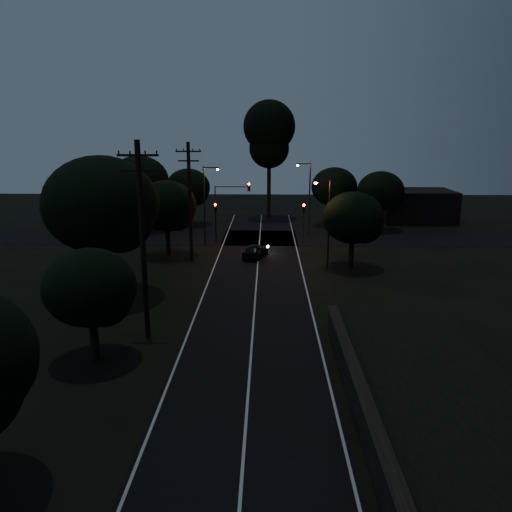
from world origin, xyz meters
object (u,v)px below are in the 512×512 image
object	(u,v)px
utility_pole_mid	(142,238)
car	(255,251)
utility_pole_far	(190,200)
signal_right	(304,215)
signal_mast	(232,201)
signal_left	(216,215)
tall_pine	(269,134)
streetlight_a	(206,201)
streetlight_c	(327,218)
streetlight_b	(308,193)

from	to	relation	value
utility_pole_mid	car	size ratio (longest dim) A/B	2.85
utility_pole_far	car	xyz separation A→B (m)	(5.73, 1.29, -4.83)
signal_right	signal_mast	bearing A→B (deg)	179.97
signal_left	signal_mast	world-z (taller)	signal_mast
utility_pole_mid	utility_pole_far	distance (m)	17.00
utility_pole_mid	tall_pine	xyz separation A→B (m)	(7.00, 40.00, 5.28)
signal_right	streetlight_a	world-z (taller)	streetlight_a
utility_pole_mid	streetlight_c	bearing A→B (deg)	51.74
tall_pine	signal_mast	distance (m)	16.89
tall_pine	signal_left	world-z (taller)	tall_pine
streetlight_c	car	bearing A→B (deg)	151.65
streetlight_c	utility_pole_far	bearing A→B (deg)	170.40
utility_pole_far	utility_pole_mid	bearing A→B (deg)	-90.00
utility_pole_far	tall_pine	size ratio (longest dim) A/B	0.69
signal_mast	streetlight_c	distance (m)	13.28
utility_pole_mid	streetlight_a	xyz separation A→B (m)	(0.69, 23.00, -1.10)
signal_right	signal_mast	xyz separation A→B (m)	(-7.51, 0.00, 1.50)
streetlight_c	tall_pine	bearing A→B (deg)	100.93
signal_left	signal_right	bearing A→B (deg)	0.00
utility_pole_mid	signal_left	world-z (taller)	utility_pole_mid
signal_mast	streetlight_a	size ratio (longest dim) A/B	0.78
streetlight_a	car	world-z (taller)	streetlight_a
tall_pine	car	xyz separation A→B (m)	(-1.27, -21.71, -10.37)
tall_pine	car	distance (m)	24.09
car	utility_pole_mid	bearing A→B (deg)	90.68
tall_pine	streetlight_b	bearing A→B (deg)	-68.62
streetlight_b	car	bearing A→B (deg)	-117.49
utility_pole_far	signal_mast	bearing A→B (deg)	68.89
signal_right	car	world-z (taller)	signal_right
signal_left	signal_right	size ratio (longest dim) A/B	1.00
streetlight_c	signal_left	bearing A→B (deg)	136.24
streetlight_a	signal_mast	bearing A→B (deg)	39.77
signal_left	streetlight_a	distance (m)	2.77
signal_left	signal_mast	bearing A→B (deg)	0.13
signal_mast	car	world-z (taller)	signal_mast
streetlight_b	car	size ratio (longest dim) A/B	2.07
tall_pine	signal_left	xyz separation A→B (m)	(-5.60, -15.01, -8.19)
streetlight_a	streetlight_c	xyz separation A→B (m)	(11.14, -8.00, -0.29)
streetlight_a	streetlight_b	world-z (taller)	same
signal_mast	streetlight_b	world-z (taller)	streetlight_b
signal_right	car	xyz separation A→B (m)	(-4.87, -6.70, -2.18)
utility_pole_far	signal_left	distance (m)	8.53
utility_pole_mid	signal_mast	world-z (taller)	utility_pole_mid
utility_pole_far	streetlight_b	size ratio (longest dim) A/B	1.31
streetlight_b	tall_pine	bearing A→B (deg)	111.38
signal_right	streetlight_a	xyz separation A→B (m)	(-9.91, -1.99, 1.80)
signal_mast	tall_pine	bearing A→B (deg)	75.38
signal_left	streetlight_b	xyz separation A→B (m)	(9.91, 4.01, 1.80)
signal_left	streetlight_b	size ratio (longest dim) A/B	0.51
tall_pine	signal_right	size ratio (longest dim) A/B	3.73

